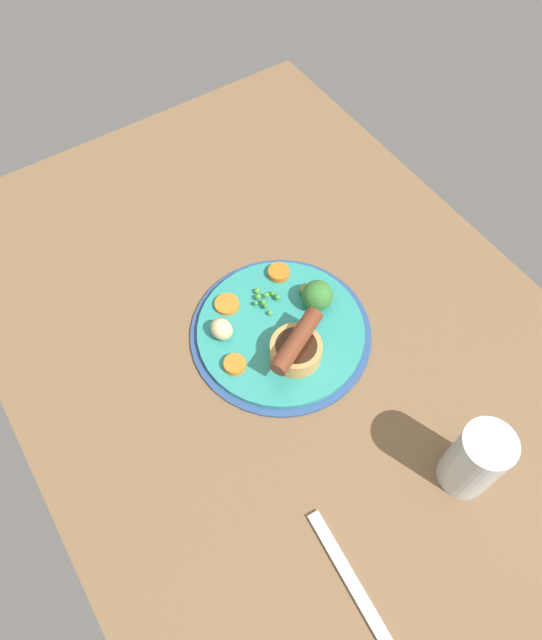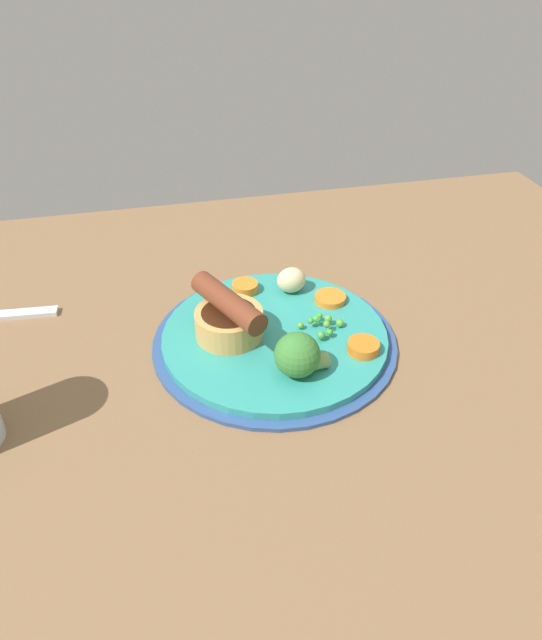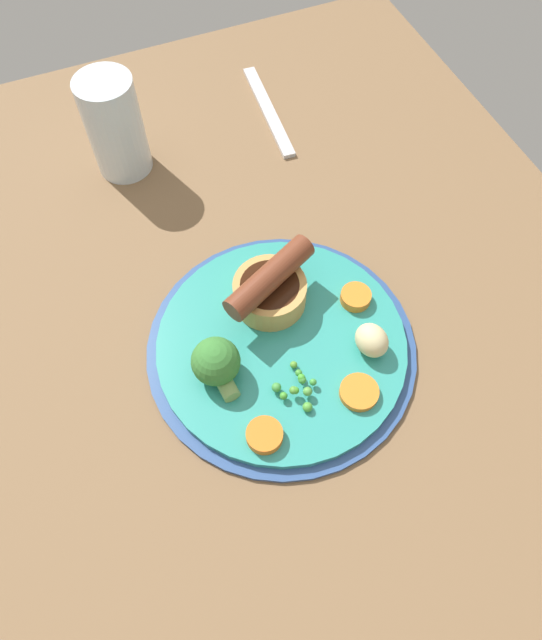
# 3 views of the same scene
# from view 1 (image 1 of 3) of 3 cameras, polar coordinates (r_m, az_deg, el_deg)

# --- Properties ---
(dining_table) EXTENTS (1.10, 0.80, 0.03)m
(dining_table) POSITION_cam_1_polar(r_m,az_deg,el_deg) (0.90, 0.43, -1.13)
(dining_table) COLOR brown
(dining_table) RESTS_ON ground
(dinner_plate) EXTENTS (0.28, 0.28, 0.01)m
(dinner_plate) POSITION_cam_1_polar(r_m,az_deg,el_deg) (0.87, 1.08, -1.10)
(dinner_plate) COLOR #2D4C84
(dinner_plate) RESTS_ON dining_table
(sausage_pudding) EXTENTS (0.08, 0.11, 0.06)m
(sausage_pudding) POSITION_cam_1_polar(r_m,az_deg,el_deg) (0.82, 2.52, -2.78)
(sausage_pudding) COLOR tan
(sausage_pudding) RESTS_ON dinner_plate
(pea_pile) EXTENTS (0.05, 0.04, 0.02)m
(pea_pile) POSITION_cam_1_polar(r_m,az_deg,el_deg) (0.89, -0.69, 2.22)
(pea_pile) COLOR green
(pea_pile) RESTS_ON dinner_plate
(broccoli_floret_near) EXTENTS (0.06, 0.05, 0.05)m
(broccoli_floret_near) POSITION_cam_1_polar(r_m,az_deg,el_deg) (0.88, 4.62, 2.48)
(broccoli_floret_near) COLOR #387A33
(broccoli_floret_near) RESTS_ON dinner_plate
(potato_chunk_0) EXTENTS (0.04, 0.04, 0.03)m
(potato_chunk_0) POSITION_cam_1_polar(r_m,az_deg,el_deg) (0.85, -4.96, -0.91)
(potato_chunk_0) COLOR beige
(potato_chunk_0) RESTS_ON dinner_plate
(carrot_slice_0) EXTENTS (0.04, 0.04, 0.01)m
(carrot_slice_0) POSITION_cam_1_polar(r_m,az_deg,el_deg) (0.89, -4.42, 1.57)
(carrot_slice_0) COLOR orange
(carrot_slice_0) RESTS_ON dinner_plate
(carrot_slice_1) EXTENTS (0.05, 0.05, 0.01)m
(carrot_slice_1) POSITION_cam_1_polar(r_m,az_deg,el_deg) (0.83, -3.64, -4.47)
(carrot_slice_1) COLOR orange
(carrot_slice_1) RESTS_ON dinner_plate
(carrot_slice_4) EXTENTS (0.05, 0.05, 0.01)m
(carrot_slice_4) POSITION_cam_1_polar(r_m,az_deg,el_deg) (0.92, 0.79, 4.76)
(carrot_slice_4) COLOR orange
(carrot_slice_4) RESTS_ON dinner_plate
(fork) EXTENTS (0.18, 0.03, 0.01)m
(fork) POSITION_cam_1_polar(r_m,az_deg,el_deg) (0.77, 7.98, -24.36)
(fork) COLOR silver
(fork) RESTS_ON dining_table
(drinking_glass) EXTENTS (0.07, 0.07, 0.12)m
(drinking_glass) POSITION_cam_1_polar(r_m,az_deg,el_deg) (0.77, 19.74, -13.03)
(drinking_glass) COLOR silver
(drinking_glass) RESTS_ON dining_table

